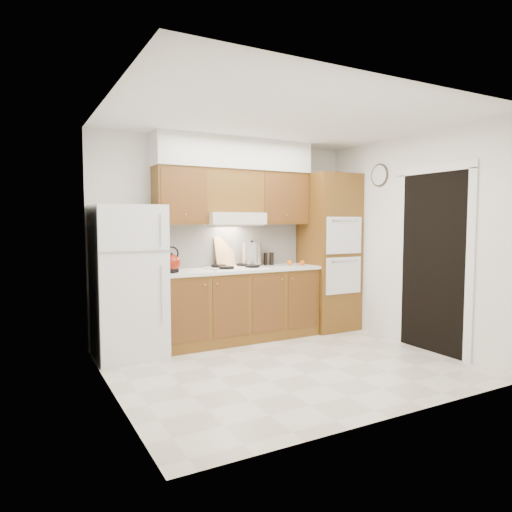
% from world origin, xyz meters
% --- Properties ---
extents(floor, '(3.60, 3.60, 0.00)m').
position_xyz_m(floor, '(0.00, 0.00, 0.00)').
color(floor, beige).
rests_on(floor, ground).
extents(ceiling, '(3.60, 3.60, 0.00)m').
position_xyz_m(ceiling, '(0.00, 0.00, 2.60)').
color(ceiling, white).
rests_on(ceiling, wall_back).
extents(wall_back, '(3.60, 0.02, 2.60)m').
position_xyz_m(wall_back, '(0.00, 1.50, 1.30)').
color(wall_back, white).
rests_on(wall_back, floor).
extents(wall_left, '(0.02, 3.00, 2.60)m').
position_xyz_m(wall_left, '(-1.80, 0.00, 1.30)').
color(wall_left, white).
rests_on(wall_left, floor).
extents(wall_right, '(0.02, 3.00, 2.60)m').
position_xyz_m(wall_right, '(1.80, 0.00, 1.30)').
color(wall_right, white).
rests_on(wall_right, floor).
extents(fridge, '(0.75, 0.72, 1.72)m').
position_xyz_m(fridge, '(-1.41, 1.14, 0.86)').
color(fridge, white).
rests_on(fridge, floor).
extents(base_cabinets, '(2.11, 0.60, 0.90)m').
position_xyz_m(base_cabinets, '(0.02, 1.20, 0.45)').
color(base_cabinets, brown).
rests_on(base_cabinets, floor).
extents(countertop, '(2.13, 0.62, 0.04)m').
position_xyz_m(countertop, '(0.03, 1.19, 0.92)').
color(countertop, white).
rests_on(countertop, base_cabinets).
extents(backsplash, '(2.11, 0.03, 0.56)m').
position_xyz_m(backsplash, '(0.02, 1.49, 1.22)').
color(backsplash, white).
rests_on(backsplash, countertop).
extents(oven_cabinet, '(0.70, 0.65, 2.20)m').
position_xyz_m(oven_cabinet, '(1.44, 1.18, 1.10)').
color(oven_cabinet, brown).
rests_on(oven_cabinet, floor).
extents(upper_cab_left, '(0.63, 0.33, 0.70)m').
position_xyz_m(upper_cab_left, '(-0.71, 1.33, 1.85)').
color(upper_cab_left, brown).
rests_on(upper_cab_left, wall_back).
extents(upper_cab_right, '(0.73, 0.33, 0.70)m').
position_xyz_m(upper_cab_right, '(0.72, 1.33, 1.85)').
color(upper_cab_right, brown).
rests_on(upper_cab_right, wall_back).
extents(range_hood, '(0.75, 0.45, 0.15)m').
position_xyz_m(range_hood, '(-0.02, 1.27, 1.57)').
color(range_hood, silver).
rests_on(range_hood, wall_back).
extents(upper_cab_over_hood, '(0.75, 0.33, 0.55)m').
position_xyz_m(upper_cab_over_hood, '(-0.02, 1.33, 1.92)').
color(upper_cab_over_hood, brown).
rests_on(upper_cab_over_hood, range_hood).
extents(soffit, '(2.13, 0.36, 0.40)m').
position_xyz_m(soffit, '(0.03, 1.32, 2.40)').
color(soffit, silver).
rests_on(soffit, wall_back).
extents(cooktop, '(0.74, 0.50, 0.01)m').
position_xyz_m(cooktop, '(-0.02, 1.21, 0.95)').
color(cooktop, white).
rests_on(cooktop, countertop).
extents(doorway, '(0.02, 0.90, 2.10)m').
position_xyz_m(doorway, '(1.79, -0.35, 1.05)').
color(doorway, black).
rests_on(doorway, floor).
extents(wall_clock, '(0.02, 0.30, 0.30)m').
position_xyz_m(wall_clock, '(1.79, 0.55, 2.15)').
color(wall_clock, '#3F3833').
rests_on(wall_clock, wall_right).
extents(kettle, '(0.23, 0.23, 0.20)m').
position_xyz_m(kettle, '(-0.92, 1.07, 1.05)').
color(kettle, maroon).
rests_on(kettle, countertop).
extents(cutting_board, '(0.31, 0.16, 0.39)m').
position_xyz_m(cutting_board, '(-0.07, 1.45, 1.14)').
color(cutting_board, tan).
rests_on(cutting_board, countertop).
extents(stock_pot, '(0.35, 0.35, 0.28)m').
position_xyz_m(stock_pot, '(0.27, 1.32, 1.11)').
color(stock_pot, silver).
rests_on(stock_pot, cooktop).
extents(condiment_a, '(0.06, 0.06, 0.20)m').
position_xyz_m(condiment_a, '(0.42, 1.38, 1.04)').
color(condiment_a, black).
rests_on(condiment_a, countertop).
extents(condiment_b, '(0.07, 0.07, 0.17)m').
position_xyz_m(condiment_b, '(0.51, 1.38, 1.03)').
color(condiment_b, black).
rests_on(condiment_b, countertop).
extents(condiment_c, '(0.07, 0.07, 0.17)m').
position_xyz_m(condiment_c, '(0.60, 1.35, 1.03)').
color(condiment_c, black).
rests_on(condiment_c, countertop).
extents(orange_near, '(0.09, 0.09, 0.07)m').
position_xyz_m(orange_near, '(0.94, 1.11, 0.98)').
color(orange_near, '#D65B0B').
rests_on(orange_near, countertop).
extents(orange_far, '(0.08, 0.08, 0.08)m').
position_xyz_m(orange_far, '(0.77, 1.16, 0.98)').
color(orange_far, '#FF630D').
rests_on(orange_far, countertop).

